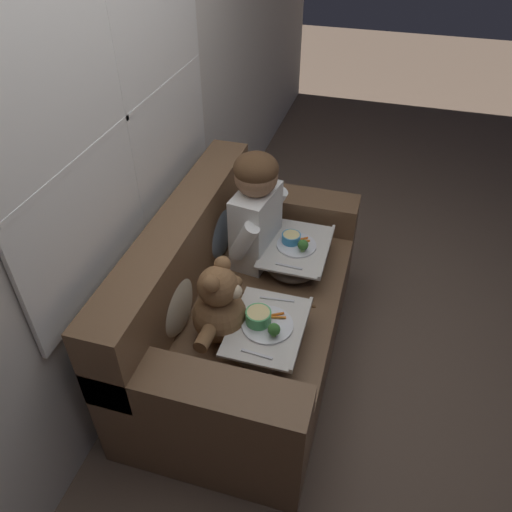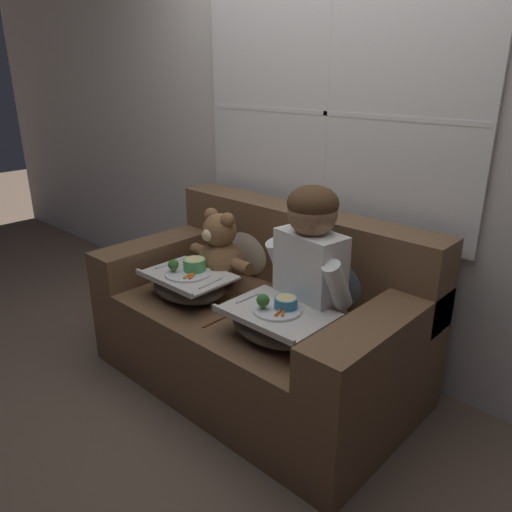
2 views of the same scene
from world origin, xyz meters
name	(u,v)px [view 1 (image 1 of 2)]	position (x,y,z in m)	size (l,w,h in m)	color
ground_plane	(249,351)	(0.00, 0.00, 0.00)	(14.00, 14.00, 0.00)	brown
wall_back_with_window	(120,133)	(0.00, 0.60, 1.31)	(8.00, 0.08, 2.60)	beige
couch	(238,309)	(0.00, 0.06, 0.33)	(1.67, 0.94, 0.90)	brown
throw_pillow_behind_child	(216,225)	(0.31, 0.29, 0.64)	(0.38, 0.18, 0.39)	slate
throw_pillow_behind_teddy	(172,298)	(-0.31, 0.29, 0.64)	(0.37, 0.18, 0.39)	#C1B293
child_figure	(256,205)	(0.31, 0.05, 0.83)	(0.48, 0.25, 0.66)	white
teddy_bear	(220,308)	(-0.31, 0.04, 0.65)	(0.46, 0.32, 0.43)	brown
lap_tray_child	(296,254)	(0.31, -0.19, 0.54)	(0.47, 0.36, 0.21)	#473D33
lap_tray_teddy	(267,334)	(-0.31, -0.18, 0.54)	(0.45, 0.34, 0.21)	#473D33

